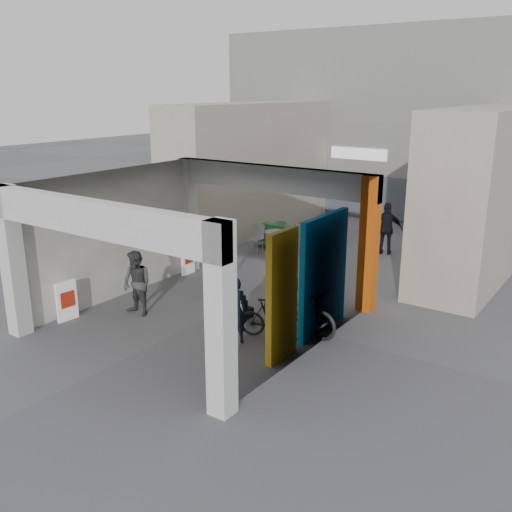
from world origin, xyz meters
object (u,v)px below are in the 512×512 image
Objects in this scene: bicycle_rear at (272,319)px; white_van at (457,216)px; border_collie at (244,309)px; man_elderly at (287,278)px; man_crates at (387,229)px; bicycle_front at (299,310)px; cafe_set at (277,242)px; man_with_dog at (234,310)px; man_back_turned at (137,284)px; produce_stand at (274,239)px.

bicycle_rear is 0.38× the size of white_van.
man_elderly is at bearing 79.34° from border_collie.
man_crates is 7.47m from bicycle_front.
man_crates is at bearing -172.77° from white_van.
man_elderly reaches higher than cafe_set.
man_crates is (3.20, 1.95, 0.55)m from cafe_set.
man_back_turned is at bearing -42.04° from man_with_dog.
man_with_dog reaches higher than cafe_set.
border_collie is 0.43× the size of man_with_dog.
border_collie is 0.41× the size of man_back_turned.
border_collie is 11.95m from white_van.
bicycle_front is 1.34× the size of bicycle_rear.
man_back_turned is (0.24, -6.86, 0.48)m from cafe_set.
man_back_turned is at bearing 85.17° from bicycle_rear.
bicycle_front is (3.87, 1.41, -0.28)m from man_back_turned.
bicycle_front is at bearing -58.61° from man_elderly.
man_with_dog is 13.10m from white_van.
cafe_set reaches higher than bicycle_rear.
white_van is at bearing 72.94° from man_elderly.
cafe_set is 7.64m from white_van.
man_crates is at bearing 88.90° from border_collie.
man_with_dog reaches higher than border_collie.
cafe_set is 1.13× the size of man_elderly.
produce_stand is 0.60× the size of bicycle_front.
cafe_set is 0.79× the size of bicycle_front.
man_crates is at bearing -1.00° from produce_stand.
cafe_set is 0.62m from produce_stand.
white_van is (4.12, 13.12, -0.13)m from man_back_turned.
man_with_dog is at bearing -86.69° from produce_stand.
bicycle_rear is (1.21, -0.57, 0.20)m from border_collie.
cafe_set is 6.83m from bicycle_front.
white_van is at bearing 85.06° from border_collie.
man_back_turned reaches higher than bicycle_front.
produce_stand is at bearing 97.90° from man_back_turned.
produce_stand is at bearing 5.32° from man_crates.
man_with_dog is at bearing -58.87° from border_collie.
man_back_turned reaches higher than man_elderly.
cafe_set is 0.40× the size of white_van.
man_with_dog reaches higher than produce_stand.
man_back_turned is 1.06× the size of bicycle_rear.
white_van is (1.12, 13.05, -0.08)m from man_with_dog.
man_crates is (0.25, 6.06, 0.17)m from man_elderly.
man_back_turned is 9.30m from man_crates.
man_elderly reaches higher than white_van.
bicycle_front is at bearing -158.98° from white_van.
produce_stand reaches higher than border_collie.
produce_stand is at bearing 162.80° from white_van.
bicycle_rear is (0.85, -2.01, -0.26)m from man_elderly.
white_van is at bearing 4.76° from bicycle_front.
man_elderly is 0.36× the size of white_van.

